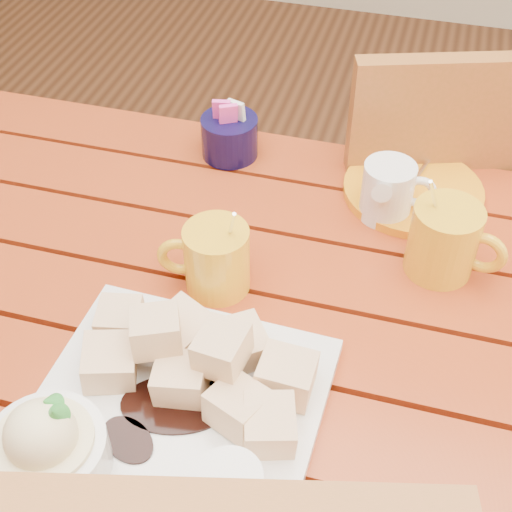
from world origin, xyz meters
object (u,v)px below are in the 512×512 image
(table, at_px, (248,383))
(coffee_mug_left, at_px, (215,258))
(orange_saucer, at_px, (414,191))
(chair_far, at_px, (443,229))
(coffee_mug_right, at_px, (446,240))
(dessert_plate, at_px, (150,414))

(table, relative_size, coffee_mug_left, 9.06)
(orange_saucer, bearing_deg, chair_far, 73.27)
(table, distance_m, chair_far, 0.58)
(coffee_mug_left, distance_m, orange_saucer, 0.33)
(table, distance_m, coffee_mug_left, 0.17)
(coffee_mug_right, xyz_separation_m, chair_far, (0.02, 0.36, -0.28))
(dessert_plate, distance_m, coffee_mug_right, 0.42)
(table, bearing_deg, coffee_mug_left, 134.67)
(coffee_mug_left, bearing_deg, orange_saucer, 37.93)
(orange_saucer, xyz_separation_m, chair_far, (0.06, 0.22, -0.24))
(chair_far, bearing_deg, orange_saucer, 54.67)
(table, height_order, orange_saucer, orange_saucer)
(coffee_mug_right, distance_m, chair_far, 0.46)
(coffee_mug_right, bearing_deg, coffee_mug_left, -146.47)
(table, bearing_deg, coffee_mug_right, 37.68)
(dessert_plate, height_order, chair_far, chair_far)
(coffee_mug_right, height_order, chair_far, chair_far)
(table, relative_size, chair_far, 1.30)
(table, bearing_deg, dessert_plate, -108.34)
(dessert_plate, bearing_deg, chair_far, 67.74)
(table, height_order, coffee_mug_right, coffee_mug_right)
(orange_saucer, bearing_deg, table, -117.87)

